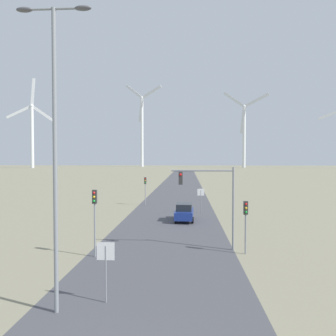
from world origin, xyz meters
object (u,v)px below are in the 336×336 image
object	(u,v)px
wind_turbine_far_left	(32,129)
wind_turbine_left	(142,125)
stop_sign_near	(106,260)
wind_turbine_center	(244,130)
traffic_light_post_near_right	(246,215)
traffic_light_mast_overhead	(211,191)
traffic_light_post_mid_left	(145,185)
streetlamp	(55,129)
stop_sign_far	(201,196)
traffic_light_post_near_left	(95,208)
car_approaching	(184,212)

from	to	relation	value
wind_turbine_far_left	wind_turbine_left	bearing A→B (deg)	23.86
stop_sign_near	wind_turbine_center	world-z (taller)	wind_turbine_center
traffic_light_post_near_right	traffic_light_mast_overhead	size ratio (longest dim) A/B	0.61
stop_sign_near	traffic_light_post_mid_left	distance (m)	30.51
streetlamp	wind_turbine_left	bearing A→B (deg)	97.06
stop_sign_near	traffic_light_mast_overhead	world-z (taller)	traffic_light_mast_overhead
streetlamp	wind_turbine_center	distance (m)	226.72
wind_turbine_far_left	wind_turbine_left	size ratio (longest dim) A/B	0.95
wind_turbine_center	stop_sign_far	bearing A→B (deg)	-101.11
stop_sign_far	traffic_light_post_mid_left	bearing A→B (deg)	140.19
traffic_light_post_near_left	wind_turbine_far_left	world-z (taller)	wind_turbine_far_left
traffic_light_post_near_left	car_approaching	size ratio (longest dim) A/B	1.06
stop_sign_far	traffic_light_post_near_left	bearing A→B (deg)	-113.58
traffic_light_post_mid_left	traffic_light_mast_overhead	world-z (taller)	traffic_light_mast_overhead
traffic_light_post_near_left	car_approaching	world-z (taller)	traffic_light_post_near_left
stop_sign_far	car_approaching	size ratio (longest dim) A/B	0.70
streetlamp	wind_turbine_left	size ratio (longest dim) A/B	0.20
wind_turbine_left	traffic_light_post_mid_left	bearing A→B (deg)	-81.96
traffic_light_post_near_right	car_approaching	world-z (taller)	traffic_light_post_near_right
wind_turbine_left	streetlamp	bearing A→B (deg)	-82.94
stop_sign_near	car_approaching	size ratio (longest dim) A/B	0.65
traffic_light_post_near_left	wind_turbine_far_left	distance (m)	223.06
wind_turbine_left	traffic_light_post_near_left	bearing A→B (deg)	-82.85
stop_sign_far	traffic_light_post_near_right	world-z (taller)	traffic_light_post_near_right
stop_sign_near	car_approaching	world-z (taller)	stop_sign_near
traffic_light_post_near_right	wind_turbine_left	xyz separation A→B (m)	(-38.80, 228.33, 29.23)
stop_sign_near	traffic_light_post_near_right	world-z (taller)	traffic_light_post_near_right
streetlamp	traffic_light_post_mid_left	size ratio (longest dim) A/B	3.27
streetlamp	car_approaching	size ratio (longest dim) A/B	3.04
traffic_light_mast_overhead	traffic_light_post_near_left	bearing A→B (deg)	-164.62
traffic_light_post_mid_left	car_approaching	distance (m)	12.42
traffic_light_post_near_right	streetlamp	bearing A→B (deg)	-136.47
traffic_light_post_near_right	car_approaching	distance (m)	12.41
stop_sign_far	traffic_light_post_mid_left	xyz separation A→B (m)	(-7.38, 6.15, 0.81)
wind_turbine_left	wind_turbine_far_left	bearing A→B (deg)	-156.14
stop_sign_near	traffic_light_mast_overhead	xyz separation A→B (m)	(5.34, 8.87, 2.27)
wind_turbine_center	stop_sign_near	bearing A→B (deg)	-101.22
wind_turbine_far_left	stop_sign_near	bearing A→B (deg)	-63.34
traffic_light_mast_overhead	wind_turbine_left	xyz separation A→B (m)	(-36.56, 227.37, 27.68)
stop_sign_near	wind_turbine_left	distance (m)	240.17
traffic_light_post_mid_left	wind_turbine_center	distance (m)	196.73
stop_sign_far	traffic_light_post_near_left	distance (m)	19.18
stop_sign_far	wind_turbine_center	distance (m)	201.23
traffic_light_post_mid_left	traffic_light_post_near_right	bearing A→B (deg)	-66.63
stop_sign_far	car_approaching	xyz separation A→B (m)	(-1.90, -4.83, -1.12)
stop_sign_near	traffic_light_mast_overhead	bearing A→B (deg)	58.96
stop_sign_near	traffic_light_post_near_left	bearing A→B (deg)	109.86
traffic_light_post_mid_left	car_approaching	world-z (taller)	traffic_light_post_mid_left
traffic_light_post_mid_left	traffic_light_mast_overhead	bearing A→B (deg)	-70.85
traffic_light_post_near_left	traffic_light_mast_overhead	bearing A→B (deg)	15.38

